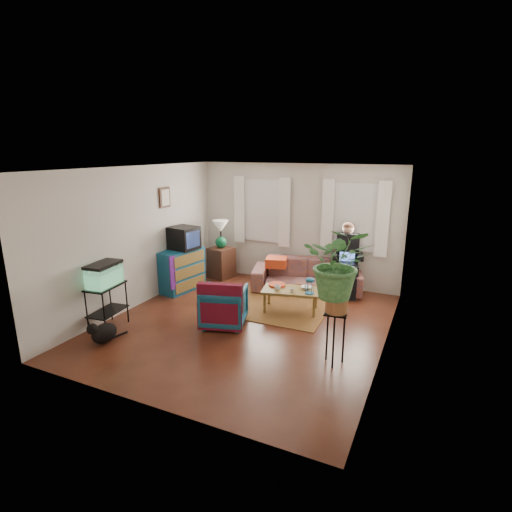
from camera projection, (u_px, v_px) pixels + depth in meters
The scene contains 31 objects.
floor at pixel (246, 324), 6.82m from camera, with size 4.50×5.00×0.01m, color #4F2B14.
ceiling at pixel (245, 168), 6.15m from camera, with size 4.50×5.00×0.01m, color white.
wall_back at pixel (297, 224), 8.67m from camera, with size 4.50×0.01×2.60m, color silver.
wall_front at pixel (143, 301), 4.29m from camera, with size 4.50×0.01×2.60m, color silver.
wall_left at pixel (137, 237), 7.40m from camera, with size 0.01×5.00×2.60m, color silver.
wall_right at pixel (390, 267), 5.57m from camera, with size 0.01×5.00×2.60m, color silver.
window_left at pixel (263, 211), 8.92m from camera, with size 1.08×0.04×1.38m, color white.
window_right at pixel (355, 217), 8.08m from camera, with size 1.08×0.04×1.38m, color white.
curtains_left at pixel (261, 211), 8.85m from camera, with size 1.36×0.06×1.50m, color white.
curtains_right at pixel (354, 218), 8.01m from camera, with size 1.36×0.06×1.50m, color white.
picture_frame at pixel (165, 198), 7.96m from camera, with size 0.04×0.32×0.40m, color #3D2616.
area_rug at pixel (274, 306), 7.54m from camera, with size 2.00×1.60×0.01m, color brown.
sofa at pixel (307, 270), 8.34m from camera, with size 2.23×0.88×0.87m, color brown.
seated_person at pixel (347, 261), 8.15m from camera, with size 0.56×0.69×1.33m, color black, non-canonical shape.
side_table at pixel (222, 263), 9.20m from camera, with size 0.48×0.48×0.70m, color #3C2C16.
table_lamp at pixel (221, 235), 9.03m from camera, with size 0.36×0.36×0.64m, color white, non-canonical shape.
dresser at pixel (181, 270), 8.36m from camera, with size 0.49×0.97×0.88m, color #12686E.
crt_tv at pixel (184, 238), 8.25m from camera, with size 0.54×0.49×0.47m, color black.
aquarium_stand at pixel (107, 307), 6.57m from camera, with size 0.37×0.66×0.74m, color black.
aquarium at pixel (104, 274), 6.42m from camera, with size 0.33×0.61×0.39m, color #7FD899.
black_cat at pixel (104, 331), 6.11m from camera, with size 0.29×0.45×0.38m, color black.
armchair at pixel (224, 304), 6.69m from camera, with size 0.71×0.67×0.73m, color #125671.
serape_throw at pixel (220, 302), 6.39m from camera, with size 0.73×0.17×0.60m, color #9E0A0A.
coffee_table at pixel (291, 300), 7.30m from camera, with size 1.02×0.55×0.42m, color brown.
cup_a at pixel (277, 288), 7.20m from camera, with size 0.11×0.11×0.09m, color white.
cup_b at pixel (292, 290), 7.07m from camera, with size 0.09×0.09×0.09m, color beige.
bowl at pixel (307, 287), 7.27m from camera, with size 0.20×0.20×0.05m, color white.
snack_tray at pixel (277, 285), 7.43m from camera, with size 0.31×0.31×0.04m, color #B21414.
birdcage at pixel (310, 286), 7.00m from camera, with size 0.17×0.17×0.30m, color #115B6B, non-canonical shape.
plant_stand at pixel (335, 338), 5.46m from camera, with size 0.33×0.33×0.77m, color black.
potted_plant at pixel (338, 274), 5.22m from camera, with size 0.88×0.76×0.98m, color #599947.
Camera 1 is at (2.81, -5.63, 2.89)m, focal length 28.00 mm.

